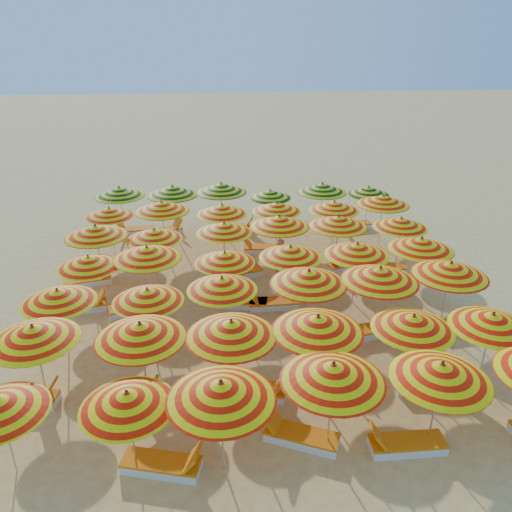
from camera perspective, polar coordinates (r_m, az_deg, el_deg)
The scene contains 65 objects.
ground at distance 17.28m, azimuth 0.14°, elevation -5.52°, with size 120.00×120.00×0.00m, color #EBCC68.
umbrella_1 at distance 10.80m, azimuth -14.47°, elevation -15.64°, with size 2.11×2.11×2.11m.
umbrella_2 at distance 10.31m, azimuth -4.01°, elevation -15.12°, with size 2.59×2.59×2.40m.
umbrella_3 at distance 10.87m, azimuth 8.80°, elevation -13.02°, with size 2.81×2.81×2.40m.
umbrella_4 at distance 11.60m, azimuth 20.42°, elevation -12.27°, with size 2.56×2.56×2.31m.
umbrella_6 at distance 13.22m, azimuth -24.09°, elevation -8.09°, with size 2.45×2.45×2.30m.
umbrella_7 at distance 12.39m, azimuth -13.08°, elevation -8.36°, with size 2.85×2.85×2.37m.
umbrella_8 at distance 12.12m, azimuth -2.84°, elevation -8.32°, with size 2.33×2.33×2.40m.
umbrella_9 at distance 12.36m, azimuth 7.08°, elevation -7.71°, with size 2.99×2.99×2.41m.
umbrella_10 at distance 13.24m, azimuth 17.52°, elevation -7.24°, with size 2.55×2.55×2.22m.
umbrella_11 at distance 14.02m, azimuth 25.39°, elevation -6.68°, with size 2.74×2.74×2.23m.
umbrella_12 at distance 14.88m, azimuth -21.69°, elevation -4.28°, with size 2.64×2.64×2.19m.
umbrella_13 at distance 14.30m, azimuth -12.28°, elevation -4.40°, with size 2.67×2.67×2.14m.
umbrella_14 at distance 14.50m, azimuth -3.91°, elevation -3.19°, with size 2.47×2.47×2.20m.
umbrella_15 at distance 14.51m, azimuth 6.05°, elevation -2.44°, with size 2.90×2.90×2.40m.
umbrella_16 at distance 14.98m, azimuth 13.99°, elevation -2.08°, with size 2.35×2.35×2.43m.
umbrella_17 at distance 15.98m, azimuth 21.32°, elevation -1.41°, with size 2.92×2.92×2.41m.
umbrella_18 at distance 16.82m, azimuth -18.58°, elevation -0.63°, with size 2.54×2.54×2.12m.
umbrella_19 at distance 16.49m, azimuth -12.34°, elevation 0.37°, with size 2.30×2.30×2.34m.
umbrella_20 at distance 16.30m, azimuth -3.58°, elevation -0.18°, with size 2.04×2.04×2.10m.
umbrella_21 at distance 16.47m, azimuth 3.96°, elevation 0.47°, with size 2.66×2.66×2.22m.
umbrella_22 at distance 16.81m, azimuth 11.48°, elevation 0.75°, with size 2.57×2.57×2.29m.
umbrella_23 at distance 17.66m, azimuth 18.35°, elevation 1.31°, with size 2.84×2.84×2.34m.
umbrella_24 at distance 18.67m, azimuth -17.84°, elevation 2.71°, with size 2.66×2.66×2.36m.
umbrella_25 at distance 18.37m, azimuth -11.55°, elevation 2.45°, with size 2.13×2.13×2.15m.
umbrella_26 at distance 18.48m, azimuth -3.66°, elevation 3.23°, with size 2.33×2.33×2.21m.
umbrella_27 at distance 18.67m, azimuth 2.70°, elevation 3.97°, with size 2.53×2.53×2.38m.
umbrella_28 at distance 19.00m, azimuth 9.38°, elevation 3.94°, with size 2.56×2.56×2.35m.
umbrella_29 at distance 19.79m, azimuth 16.24°, elevation 3.67°, with size 2.63×2.63×2.18m.
umbrella_30 at distance 21.18m, azimuth -16.42°, elevation 4.83°, with size 2.17×2.17×2.10m.
umbrella_31 at distance 20.64m, azimuth -10.71°, elevation 5.58°, with size 2.27×2.27×2.36m.
umbrella_32 at distance 20.41m, azimuth -3.89°, elevation 5.33°, with size 2.27×2.27×2.20m.
umbrella_33 at distance 20.77m, azimuth 2.40°, elevation 5.63°, with size 2.69×2.69×2.17m.
umbrella_34 at distance 20.94m, azimuth 8.93°, elevation 5.67°, with size 2.34×2.34×2.23m.
umbrella_35 at distance 21.74m, azimuth 14.33°, elevation 6.22°, with size 2.88×2.88×2.36m.
umbrella_36 at distance 23.03m, azimuth -15.34°, elevation 7.08°, with size 2.64×2.64×2.34m.
umbrella_37 at distance 22.54m, azimuth -9.53°, elevation 7.38°, with size 2.43×2.43×2.39m.
umbrella_38 at distance 22.63m, azimuth -4.00°, elevation 7.77°, with size 2.61×2.61×2.41m.
umbrella_39 at distance 22.68m, azimuth 1.61°, elevation 7.09°, with size 2.23×2.23×2.07m.
umbrella_40 at distance 22.92m, azimuth 7.59°, elevation 7.72°, with size 2.66×2.66×2.36m.
umbrella_41 at distance 23.56m, azimuth 12.73°, elevation 7.28°, with size 2.08×2.08×2.13m.
lounger_0 at distance 11.79m, azimuth -10.53°, elevation -22.37°, with size 1.82×0.99×0.69m.
lounger_1 at distance 12.24m, azimuth 5.01°, elevation -19.80°, with size 1.82×1.23×0.69m.
lounger_2 at distance 12.48m, azimuth 16.67°, elevation -19.88°, with size 1.74×0.59×0.69m.
lounger_4 at distance 14.33m, azimuth -24.87°, elevation -14.67°, with size 1.78×0.73×0.69m.
lounger_5 at distance 13.45m, azimuth -14.57°, elevation -15.77°, with size 1.77×0.69×0.69m.
lounger_6 at distance 13.40m, azimuth -0.04°, elevation -14.98°, with size 1.83×1.07×0.69m.
lounger_7 at distance 14.29m, azimuth 19.23°, elevation -13.70°, with size 1.77×0.72×0.69m.
lounger_8 at distance 15.79m, azimuth 11.16°, elevation -8.61°, with size 1.80×0.84×0.69m.
lounger_9 at distance 17.13m, azimuth 22.14°, elevation -7.28°, with size 1.80×0.82×0.69m.
lounger_10 at distance 17.85m, azimuth -19.30°, elevation -5.43°, with size 1.81×0.88×0.69m.
lounger_11 at distance 17.26m, azimuth -13.50°, elevation -5.74°, with size 1.83×1.06×0.69m.
lounger_12 at distance 17.10m, azimuth -1.74°, elevation -5.29°, with size 1.81×0.88×0.69m.
lounger_13 at distance 17.04m, azimuth 1.88°, elevation -5.41°, with size 1.75×0.64×0.69m.
lounger_14 at distance 19.52m, azimuth -18.57°, elevation -2.65°, with size 1.82×1.00×0.69m.
lounger_15 at distance 19.04m, azimuth -1.98°, elevation -1.96°, with size 1.83×1.07×0.69m.
lounger_16 at distance 20.03m, azimuth 10.29°, elevation -0.96°, with size 1.82×1.18×0.69m.
lounger_17 at distance 20.07m, azimuth 14.27°, elevation -1.30°, with size 1.79×0.78×0.69m.
lounger_18 at distance 21.13m, azimuth 0.79°, elevation 0.86°, with size 1.78×0.74×0.69m.
lounger_19 at distance 23.70m, azimuth -13.58°, elevation 2.88°, with size 1.77×0.69×0.69m.
lounger_20 at distance 23.32m, azimuth -10.42°, elevation 2.81°, with size 1.82×1.23×0.69m.
lounger_21 at distance 23.40m, azimuth -2.40°, elevation 3.29°, with size 1.82×0.96×0.69m.
lounger_22 at distance 24.06m, azimuth 10.90°, elevation 3.47°, with size 1.81×0.88×0.69m.
beachgoer_b at distance 17.94m, azimuth -3.91°, elevation -1.85°, with size 0.68×0.53×1.39m, color tan.
beachgoer_a at distance 18.78m, azimuth 2.93°, elevation -0.28°, with size 0.56×0.37×1.54m, color tan.
Camera 1 is at (-1.33, -14.86, 8.73)m, focal length 35.00 mm.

